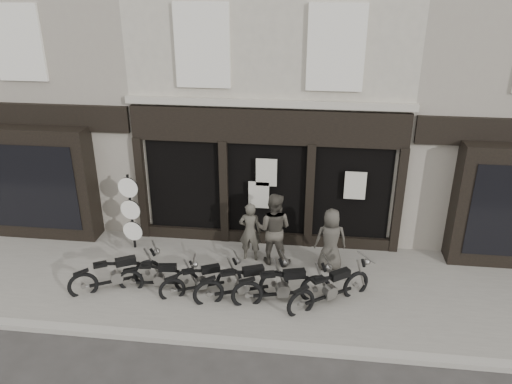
# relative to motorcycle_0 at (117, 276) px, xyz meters

# --- Properties ---
(ground_plane) EXTENTS (90.00, 90.00, 0.00)m
(ground_plane) POSITION_rel_motorcycle_0_xyz_m (3.29, -0.31, -0.42)
(ground_plane) COLOR #2D2B28
(ground_plane) RESTS_ON ground
(pavement) EXTENTS (30.00, 4.20, 0.12)m
(pavement) POSITION_rel_motorcycle_0_xyz_m (3.29, 0.59, -0.36)
(pavement) COLOR slate
(pavement) RESTS_ON ground_plane
(kerb) EXTENTS (30.00, 0.25, 0.13)m
(kerb) POSITION_rel_motorcycle_0_xyz_m (3.29, -1.56, -0.35)
(kerb) COLOR gray
(kerb) RESTS_ON ground_plane
(central_building) EXTENTS (7.30, 6.22, 8.34)m
(central_building) POSITION_rel_motorcycle_0_xyz_m (3.29, 5.64, 3.66)
(central_building) COLOR #B5AD9B
(central_building) RESTS_ON ground
(neighbour_left) EXTENTS (5.60, 6.73, 8.34)m
(neighbour_left) POSITION_rel_motorcycle_0_xyz_m (-3.06, 5.59, 3.62)
(neighbour_left) COLOR gray
(neighbour_left) RESTS_ON ground
(neighbour_right) EXTENTS (5.60, 6.73, 8.34)m
(neighbour_right) POSITION_rel_motorcycle_0_xyz_m (9.64, 5.59, 3.62)
(neighbour_right) COLOR gray
(neighbour_right) RESTS_ON ground
(motorcycle_0) EXTENTS (2.00, 1.31, 1.05)m
(motorcycle_0) POSITION_rel_motorcycle_0_xyz_m (0.00, 0.00, 0.00)
(motorcycle_0) COLOR black
(motorcycle_0) RESTS_ON ground
(motorcycle_1) EXTENTS (1.94, 0.53, 0.93)m
(motorcycle_1) POSITION_rel_motorcycle_0_xyz_m (1.01, 0.08, -0.05)
(motorcycle_1) COLOR black
(motorcycle_1) RESTS_ON ground
(motorcycle_2) EXTENTS (1.85, 1.08, 0.95)m
(motorcycle_2) POSITION_rel_motorcycle_0_xyz_m (2.05, 0.05, -0.04)
(motorcycle_2) COLOR black
(motorcycle_2) RESTS_ON ground
(motorcycle_3) EXTENTS (2.14, 1.13, 1.08)m
(motorcycle_3) POSITION_rel_motorcycle_0_xyz_m (3.03, -0.04, 0.01)
(motorcycle_3) COLOR black
(motorcycle_3) RESTS_ON ground
(motorcycle_4) EXTENTS (2.26, 0.93, 1.11)m
(motorcycle_4) POSITION_rel_motorcycle_0_xyz_m (3.95, -0.07, 0.02)
(motorcycle_4) COLOR black
(motorcycle_4) RESTS_ON ground
(motorcycle_5) EXTENTS (1.94, 1.52, 1.07)m
(motorcycle_5) POSITION_rel_motorcycle_0_xyz_m (5.02, 0.01, 0.01)
(motorcycle_5) COLOR black
(motorcycle_5) RESTS_ON ground
(man_left) EXTENTS (0.59, 0.40, 1.60)m
(man_left) POSITION_rel_motorcycle_0_xyz_m (2.97, 1.69, 0.50)
(man_left) COLOR #444138
(man_left) RESTS_ON pavement
(man_centre) EXTENTS (1.04, 0.87, 1.92)m
(man_centre) POSITION_rel_motorcycle_0_xyz_m (3.58, 1.61, 0.66)
(man_centre) COLOR #403C34
(man_centre) RESTS_ON pavement
(man_right) EXTENTS (0.86, 0.62, 1.63)m
(man_right) POSITION_rel_motorcycle_0_xyz_m (5.02, 1.47, 0.52)
(man_right) COLOR #3C3832
(man_right) RESTS_ON pavement
(advert_sign_post) EXTENTS (0.55, 0.35, 2.26)m
(advert_sign_post) POSITION_rel_motorcycle_0_xyz_m (-0.25, 1.86, 0.68)
(advert_sign_post) COLOR black
(advert_sign_post) RESTS_ON ground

